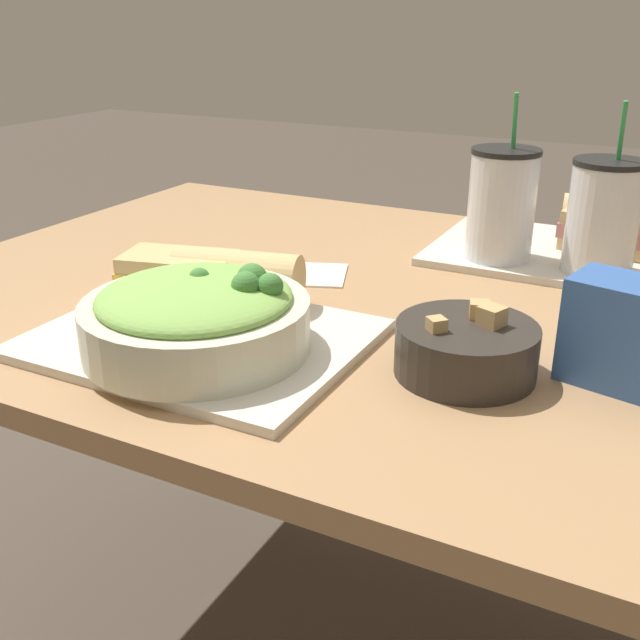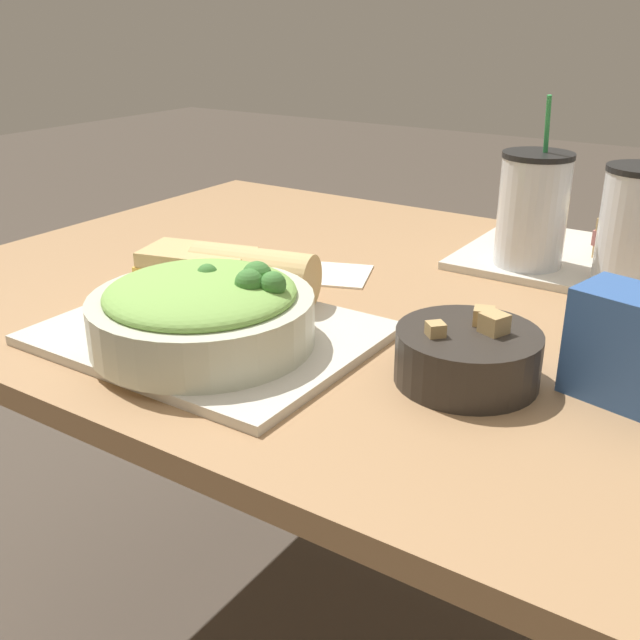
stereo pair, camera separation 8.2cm
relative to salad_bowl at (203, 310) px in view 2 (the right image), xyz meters
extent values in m
cube|color=#A37A51|center=(0.12, 0.29, -0.07)|extent=(1.42, 0.95, 0.03)
cylinder|color=#A37A51|center=(-0.53, 0.71, -0.43)|extent=(0.06, 0.06, 0.69)
cube|color=beige|center=(-0.02, 0.03, -0.05)|extent=(0.39, 0.30, 0.01)
cube|color=beige|center=(0.29, 0.58, -0.05)|extent=(0.39, 0.30, 0.01)
cylinder|color=beige|center=(0.00, 0.00, -0.01)|extent=(0.26, 0.26, 0.06)
ellipsoid|color=#7FB251|center=(0.00, 0.00, 0.02)|extent=(0.22, 0.22, 0.04)
sphere|color=#427F38|center=(0.08, 0.03, 0.04)|extent=(0.03, 0.03, 0.03)
sphere|color=#427F38|center=(0.06, 0.02, 0.04)|extent=(0.03, 0.03, 0.03)
sphere|color=#427F38|center=(-0.01, 0.02, 0.04)|extent=(0.03, 0.03, 0.03)
sphere|color=#427F38|center=(0.05, 0.04, 0.04)|extent=(0.04, 0.04, 0.04)
cube|color=beige|center=(-0.03, -0.03, 0.03)|extent=(0.05, 0.05, 0.01)
cube|color=beige|center=(0.01, -0.01, 0.03)|extent=(0.04, 0.06, 0.01)
cylinder|color=#2D2823|center=(0.29, 0.10, -0.02)|extent=(0.16, 0.16, 0.06)
cylinder|color=brown|center=(0.29, 0.10, 0.00)|extent=(0.14, 0.14, 0.01)
cube|color=tan|center=(0.26, 0.07, 0.01)|extent=(0.03, 0.03, 0.02)
cube|color=tan|center=(0.31, 0.11, 0.01)|extent=(0.03, 0.03, 0.02)
cube|color=tan|center=(0.29, 0.13, 0.01)|extent=(0.03, 0.03, 0.02)
cube|color=tan|center=(-0.12, 0.12, -0.03)|extent=(0.16, 0.12, 0.02)
cube|color=#EFB742|center=(-0.12, 0.12, -0.01)|extent=(0.17, 0.12, 0.02)
cube|color=tan|center=(-0.12, 0.12, 0.01)|extent=(0.16, 0.12, 0.02)
cylinder|color=tan|center=(-0.04, 0.15, -0.01)|extent=(0.18, 0.11, 0.07)
cylinder|color=beige|center=(0.04, 0.16, -0.01)|extent=(0.02, 0.07, 0.07)
cylinder|color=silver|center=(0.22, 0.50, 0.04)|extent=(0.10, 0.10, 0.16)
cylinder|color=black|center=(0.22, 0.50, 0.03)|extent=(0.09, 0.09, 0.13)
cylinder|color=black|center=(0.22, 0.50, 0.13)|extent=(0.10, 0.10, 0.01)
cylinder|color=green|center=(0.22, 0.50, 0.17)|extent=(0.01, 0.02, 0.09)
cylinder|color=silver|center=(0.37, 0.50, 0.04)|extent=(0.10, 0.10, 0.16)
cylinder|color=maroon|center=(0.37, 0.50, 0.03)|extent=(0.09, 0.09, 0.13)
cube|color=#335BA3|center=(0.45, 0.16, 0.00)|extent=(0.15, 0.10, 0.12)
cube|color=silver|center=(-0.04, 0.31, -0.05)|extent=(0.18, 0.15, 0.00)
camera|label=1|loc=(0.49, -0.64, 0.32)|focal=42.00mm
camera|label=2|loc=(0.56, -0.59, 0.32)|focal=42.00mm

